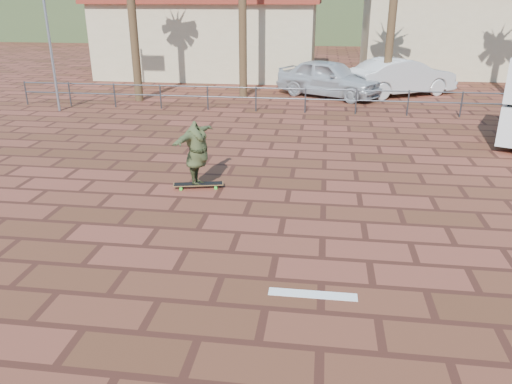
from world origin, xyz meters
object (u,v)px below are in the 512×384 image
Objects in this scene: skateboarder at (197,153)px; longboard at (198,184)px; car_silver at (330,78)px; car_white at (401,77)px.

longboard is at bearing 57.37° from skateboarder.
car_silver is at bearing -1.83° from skateboarder.
skateboarder is 0.39× the size of car_silver.
car_white is (6.52, 13.37, -0.05)m from skateboarder.
longboard is 0.25× the size of car_silver.
car_silver is (3.17, 12.52, 0.75)m from longboard.
skateboarder is at bearing -58.08° from longboard.
longboard is 14.89m from car_white.
car_silver reaches higher than skateboarder.
car_white reaches higher than car_silver.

